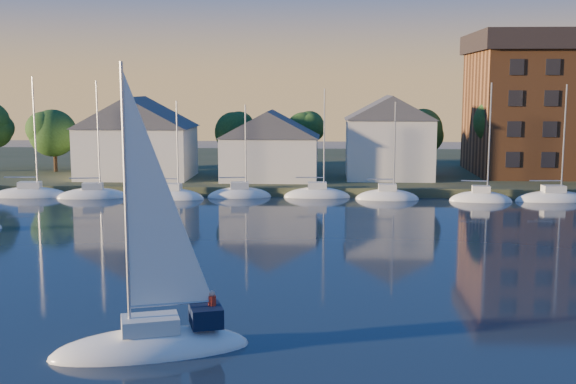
# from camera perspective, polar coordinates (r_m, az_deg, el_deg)

# --- Properties ---
(shoreline_land) EXTENTS (160.00, 50.00, 2.00)m
(shoreline_land) POSITION_cam_1_polar(r_m,az_deg,el_deg) (102.49, 2.71, 1.71)
(shoreline_land) COLOR #353E24
(shoreline_land) RESTS_ON ground
(wooden_dock) EXTENTS (120.00, 3.00, 1.00)m
(wooden_dock) POSITION_cam_1_polar(r_m,az_deg,el_deg) (79.69, 2.59, -0.20)
(wooden_dock) COLOR brown
(wooden_dock) RESTS_ON ground
(clubhouse_west) EXTENTS (13.65, 9.45, 9.64)m
(clubhouse_west) POSITION_cam_1_polar(r_m,az_deg,el_deg) (87.98, -11.87, 4.32)
(clubhouse_west) COLOR beige
(clubhouse_west) RESTS_ON shoreline_land
(clubhouse_centre) EXTENTS (11.55, 8.40, 8.08)m
(clubhouse_centre) POSITION_cam_1_polar(r_m,az_deg,el_deg) (84.33, -1.44, 3.79)
(clubhouse_centre) COLOR beige
(clubhouse_centre) RESTS_ON shoreline_land
(clubhouse_east) EXTENTS (10.50, 8.40, 9.80)m
(clubhouse_east) POSITION_cam_1_polar(r_m,az_deg,el_deg) (86.31, 7.99, 4.39)
(clubhouse_east) COLOR beige
(clubhouse_east) RESTS_ON shoreline_land
(tree_line) EXTENTS (93.40, 5.40, 8.90)m
(tree_line) POSITION_cam_1_polar(r_m,az_deg,el_deg) (89.93, 3.97, 5.36)
(tree_line) COLOR #362518
(tree_line) RESTS_ON shoreline_land
(moored_fleet) EXTENTS (71.50, 2.40, 12.05)m
(moored_fleet) POSITION_cam_1_polar(r_m,az_deg,el_deg) (77.19, -3.38, -0.41)
(moored_fleet) COLOR white
(moored_fleet) RESTS_ON ground
(hero_sailboat) EXTENTS (9.40, 5.48, 13.98)m
(hero_sailboat) POSITION_cam_1_polar(r_m,az_deg,el_deg) (33.58, -10.55, -11.36)
(hero_sailboat) COLOR white
(hero_sailboat) RESTS_ON ground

